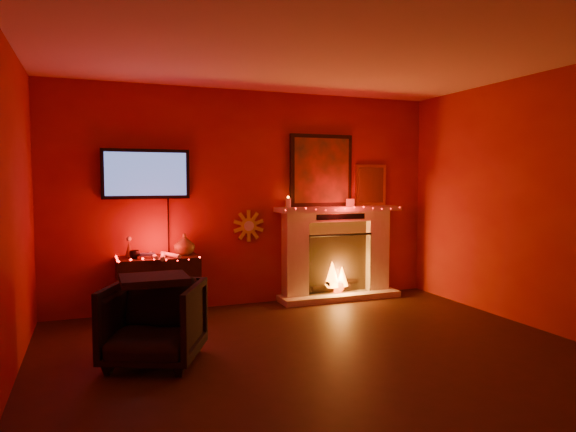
{
  "coord_description": "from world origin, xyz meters",
  "views": [
    {
      "loc": [
        -1.9,
        -3.73,
        1.58
      ],
      "look_at": [
        0.19,
        1.7,
        1.17
      ],
      "focal_mm": 32.0,
      "sensor_mm": 36.0,
      "label": 1
    }
  ],
  "objects_px": {
    "fireplace": "(336,244)",
    "tv": "(146,174)",
    "sunburst_clock": "(249,226)",
    "armchair": "(154,323)",
    "console_table": "(159,284)"
  },
  "relations": [
    {
      "from": "fireplace",
      "to": "tv",
      "type": "height_order",
      "value": "fireplace"
    },
    {
      "from": "sunburst_clock",
      "to": "tv",
      "type": "bearing_deg",
      "value": -178.76
    },
    {
      "from": "sunburst_clock",
      "to": "armchair",
      "type": "xyz_separation_m",
      "value": [
        -1.37,
        -1.76,
        -0.64
      ]
    },
    {
      "from": "fireplace",
      "to": "armchair",
      "type": "bearing_deg",
      "value": -146.91
    },
    {
      "from": "armchair",
      "to": "tv",
      "type": "bearing_deg",
      "value": 110.45
    },
    {
      "from": "fireplace",
      "to": "armchair",
      "type": "height_order",
      "value": "fireplace"
    },
    {
      "from": "fireplace",
      "to": "sunburst_clock",
      "type": "height_order",
      "value": "fireplace"
    },
    {
      "from": "fireplace",
      "to": "console_table",
      "type": "distance_m",
      "value": 2.36
    },
    {
      "from": "fireplace",
      "to": "sunburst_clock",
      "type": "relative_size",
      "value": 5.45
    },
    {
      "from": "console_table",
      "to": "sunburst_clock",
      "type": "bearing_deg",
      "value": 10.88
    },
    {
      "from": "sunburst_clock",
      "to": "console_table",
      "type": "height_order",
      "value": "sunburst_clock"
    },
    {
      "from": "fireplace",
      "to": "armchair",
      "type": "xyz_separation_m",
      "value": [
        -2.57,
        -1.67,
        -0.37
      ]
    },
    {
      "from": "fireplace",
      "to": "armchair",
      "type": "distance_m",
      "value": 3.08
    },
    {
      "from": "tv",
      "to": "armchair",
      "type": "xyz_separation_m",
      "value": [
        -0.13,
        -1.74,
        -1.29
      ]
    },
    {
      "from": "tv",
      "to": "sunburst_clock",
      "type": "bearing_deg",
      "value": 1.24
    }
  ]
}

